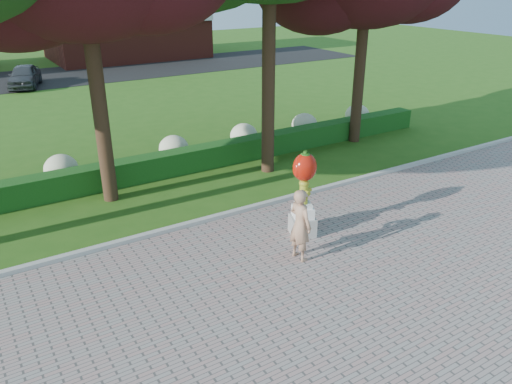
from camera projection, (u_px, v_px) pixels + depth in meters
ground at (270, 269)px, 11.87m from camera, size 100.00×100.00×0.00m
walkway at (396, 373)px, 8.75m from camera, size 40.00×14.00×0.04m
curb at (212, 218)px, 14.17m from camera, size 40.00×0.18×0.15m
lawn_hedge at (159, 166)px, 17.16m from camera, size 24.00×0.70×0.80m
hydrangea_row at (163, 151)px, 18.15m from camera, size 20.10×1.10×0.99m
street at (43, 78)px, 33.66m from camera, size 50.00×8.00×0.02m
building_right at (125, 17)px, 40.91m from camera, size 12.00×8.00×6.40m
hydrant_sculpture at (304, 191)px, 12.91m from camera, size 0.82×0.82×2.34m
woman at (300, 225)px, 11.90m from camera, size 0.51×0.71×1.83m
parked_car at (24, 76)px, 30.71m from camera, size 2.74×4.24×1.34m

